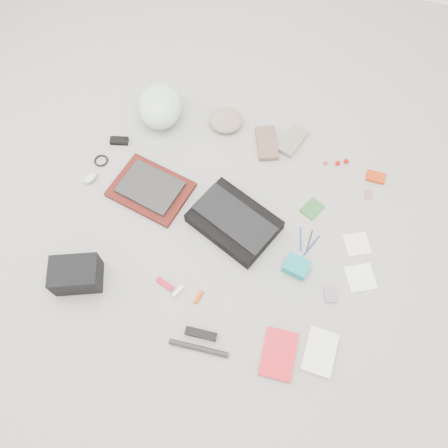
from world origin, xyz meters
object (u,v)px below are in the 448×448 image
(messenger_bag, at_px, (234,222))
(laptop, at_px, (150,187))
(camera_bag, at_px, (76,275))
(accordion_wallet, at_px, (296,266))
(bike_helmet, at_px, (160,106))
(book_red, at_px, (279,354))

(messenger_bag, xyz_separation_m, laptop, (-0.47, 0.05, 0.00))
(laptop, distance_m, camera_bag, 0.56)
(laptop, distance_m, accordion_wallet, 0.83)
(messenger_bag, bearing_deg, accordion_wallet, 1.31)
(messenger_bag, distance_m, camera_bag, 0.78)
(bike_helmet, distance_m, camera_bag, 1.01)
(book_red, bearing_deg, camera_bag, 173.49)
(laptop, height_order, book_red, laptop)
(messenger_bag, bearing_deg, book_red, -33.49)
(bike_helmet, relative_size, accordion_wallet, 2.62)
(messenger_bag, relative_size, book_red, 1.92)
(messenger_bag, xyz_separation_m, camera_bag, (-0.59, -0.50, 0.04))
(laptop, bearing_deg, book_red, -24.16)
(messenger_bag, bearing_deg, camera_bag, -118.53)
(laptop, xyz_separation_m, book_red, (0.84, -0.58, -0.03))
(laptop, bearing_deg, bike_helmet, 115.87)
(messenger_bag, distance_m, bike_helmet, 0.79)
(accordion_wallet, bearing_deg, messenger_bag, 168.77)
(camera_bag, distance_m, book_red, 0.97)
(messenger_bag, relative_size, camera_bag, 1.88)
(messenger_bag, relative_size, laptop, 1.36)
(laptop, xyz_separation_m, camera_bag, (-0.13, -0.55, 0.03))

